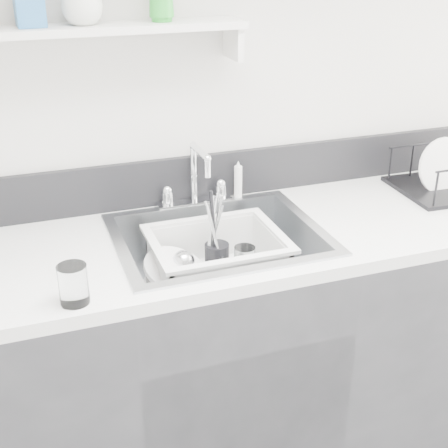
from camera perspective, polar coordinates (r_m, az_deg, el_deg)
name	(u,v)px	position (r m, az deg, el deg)	size (l,w,h in m)	color
counter_run	(219,356)	(2.17, -0.45, -12.00)	(3.20, 0.62, 0.92)	#2C2C2F
backsplash	(190,179)	(2.16, -3.10, 4.17)	(3.20, 0.02, 0.16)	black
sink	(219,261)	(1.97, -0.49, -3.38)	(0.64, 0.52, 0.20)	silver
faucet	(195,189)	(2.12, -2.67, 3.20)	(0.26, 0.18, 0.23)	silver
side_sprayer	(238,180)	(2.17, 1.30, 4.05)	(0.03, 0.03, 0.14)	white
wall_shelf	(75,32)	(1.90, -13.47, 16.66)	(1.00, 0.16, 0.12)	silver
wash_tub	(217,260)	(1.97, -0.65, -3.29)	(0.41, 0.34, 0.16)	white
plate_stack	(178,277)	(1.96, -4.19, -4.84)	(0.25, 0.24, 0.10)	white
utensil_cup	(217,256)	(2.01, -0.67, -2.90)	(0.08, 0.08, 0.26)	black
ladle	(206,267)	(1.98, -1.68, -3.92)	(0.28, 0.10, 0.08)	silver
tumbler_in_tub	(245,261)	(2.00, 1.89, -3.40)	(0.07, 0.07, 0.10)	white
tumbler_counter	(73,284)	(1.61, -13.61, -5.40)	(0.08, 0.08, 0.10)	white
bowl_small	(245,281)	(1.95, 1.90, -5.26)	(0.11, 0.11, 0.03)	white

